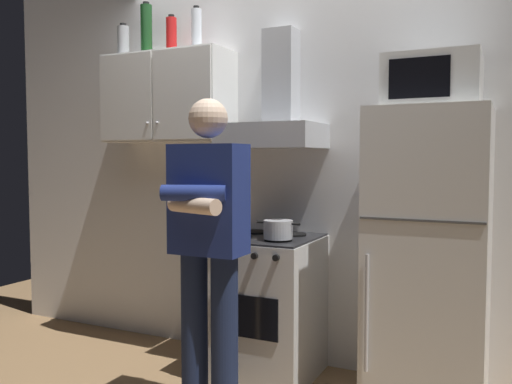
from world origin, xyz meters
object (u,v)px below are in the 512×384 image
object	(u,v)px
bottle_wine_green	(146,30)
bottle_soda_red	(171,36)
upper_cabinet	(168,98)
microwave	(432,82)
range_hood	(275,117)
person_standing	(208,244)
bottle_canister_steel	(123,41)
refrigerator	(428,259)
stove_oven	(266,306)
cooking_pot	(278,229)
bottle_vodka_clear	(196,30)

from	to	relation	value
bottle_wine_green	bottle_soda_red	bearing A→B (deg)	15.78
upper_cabinet	microwave	bearing A→B (deg)	-3.48
range_hood	person_standing	size ratio (longest dim) A/B	0.46
person_standing	bottle_canister_steel	xyz separation A→B (m)	(-1.10, 0.70, 1.26)
upper_cabinet	refrigerator	bearing A→B (deg)	-4.07
stove_oven	bottle_soda_red	bearing A→B (deg)	168.66
refrigerator	bottle_canister_steel	world-z (taller)	bottle_canister_steel
upper_cabinet	bottle_wine_green	size ratio (longest dim) A/B	2.50
cooking_pot	bottle_soda_red	distance (m)	1.57
stove_oven	bottle_canister_steel	size ratio (longest dim) A/B	3.76
microwave	bottle_canister_steel	world-z (taller)	bottle_canister_steel
stove_oven	cooking_pot	size ratio (longest dim) A/B	3.23
range_hood	bottle_canister_steel	xyz separation A→B (m)	(-1.15, -0.03, 0.56)
range_hood	bottle_soda_red	xyz separation A→B (m)	(-0.79, 0.03, 0.58)
stove_oven	refrigerator	world-z (taller)	refrigerator
bottle_vodka_clear	bottle_wine_green	distance (m)	0.37
stove_oven	bottle_vodka_clear	distance (m)	1.87
bottle_soda_red	upper_cabinet	bearing A→B (deg)	-111.31
range_hood	bottle_canister_steel	distance (m)	1.28
bottle_wine_green	stove_oven	bearing A→B (deg)	-6.48
stove_oven	range_hood	size ratio (longest dim) A/B	1.17
refrigerator	bottle_wine_green	world-z (taller)	bottle_wine_green
refrigerator	bottle_canister_steel	xyz separation A→B (m)	(-2.10, 0.10, 1.36)
microwave	cooking_pot	xyz separation A→B (m)	(-0.82, -0.14, -0.81)
cooking_pot	bottle_vodka_clear	bearing A→B (deg)	158.34
cooking_pot	bottle_canister_steel	distance (m)	1.79
bottle_soda_red	bottle_wine_green	xyz separation A→B (m)	(-0.17, -0.05, 0.05)
bottle_canister_steel	bottle_soda_red	size ratio (longest dim) A/B	0.88
refrigerator	bottle_soda_red	xyz separation A→B (m)	(-1.74, 0.16, 1.38)
refrigerator	person_standing	xyz separation A→B (m)	(-1.00, -0.61, 0.10)
person_standing	upper_cabinet	bearing A→B (deg)	135.74
microwave	cooking_pot	distance (m)	1.16
microwave	bottle_wine_green	size ratio (longest dim) A/B	1.34
range_hood	refrigerator	world-z (taller)	range_hood
stove_oven	microwave	size ratio (longest dim) A/B	1.82
range_hood	bottle_soda_red	world-z (taller)	bottle_soda_red
stove_oven	person_standing	bearing A→B (deg)	-94.72
range_hood	bottle_vodka_clear	size ratio (longest dim) A/B	2.47
range_hood	bottle_soda_red	distance (m)	0.98
microwave	person_standing	bearing A→B (deg)	-148.00
stove_oven	refrigerator	xyz separation A→B (m)	(0.95, 0.00, 0.37)
microwave	bottle_canister_steel	size ratio (longest dim) A/B	2.06
refrigerator	person_standing	bearing A→B (deg)	-148.77
person_standing	range_hood	bearing A→B (deg)	86.09
bottle_wine_green	refrigerator	bearing A→B (deg)	-3.24
cooking_pot	bottle_vodka_clear	xyz separation A→B (m)	(-0.72, 0.29, 1.27)
range_hood	bottle_canister_steel	world-z (taller)	bottle_canister_steel
bottle_vodka_clear	bottle_wine_green	xyz separation A→B (m)	(-0.37, -0.06, 0.03)
range_hood	refrigerator	bearing A→B (deg)	-7.55
bottle_soda_red	bottle_wine_green	size ratio (longest dim) A/B	0.74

